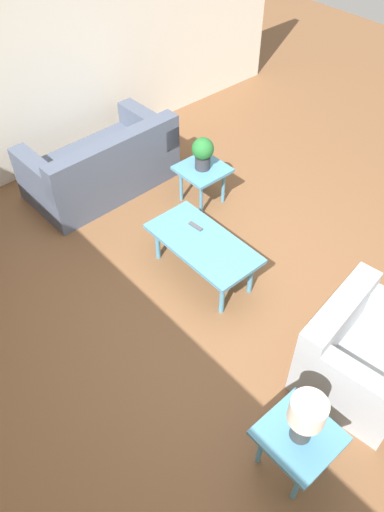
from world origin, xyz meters
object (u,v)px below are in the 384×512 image
(sofa, at_px, (103,166))
(coffee_table, at_px, (203,245))
(side_table_lamp, at_px, (298,439))
(side_table_plant, at_px, (202,173))
(potted_plant, at_px, (203,152))
(armchair, at_px, (360,354))
(table_lamp, at_px, (306,416))

(sofa, distance_m, coffee_table, 1.85)
(coffee_table, relative_size, side_table_lamp, 2.23)
(coffee_table, bearing_deg, sofa, -2.21)
(side_table_plant, relative_size, potted_plant, 1.37)
(sofa, xyz_separation_m, potted_plant, (-0.96, -0.71, 0.37))
(side_table_lamp, height_order, potted_plant, potted_plant)
(sofa, height_order, potted_plant, potted_plant)
(coffee_table, xyz_separation_m, side_table_plant, (0.88, -0.78, -0.00))
(coffee_table, height_order, potted_plant, potted_plant)
(armchair, relative_size, side_table_lamp, 2.07)
(side_table_lamp, bearing_deg, coffee_table, -22.99)
(potted_plant, bearing_deg, side_table_lamp, 150.11)
(coffee_table, bearing_deg, side_table_lamp, 157.01)
(potted_plant, bearing_deg, side_table_plant, 143.13)
(coffee_table, bearing_deg, table_lamp, 157.01)
(coffee_table, bearing_deg, armchair, -174.09)
(side_table_plant, xyz_separation_m, side_table_lamp, (-2.74, 1.58, 0.00))
(potted_plant, bearing_deg, table_lamp, 150.11)
(armchair, height_order, side_table_lamp, armchair)
(armchair, xyz_separation_m, side_table_lamp, (-0.15, 0.97, 0.09))
(armchair, distance_m, potted_plant, 2.69)
(armchair, xyz_separation_m, potted_plant, (2.59, -0.61, 0.37))
(sofa, distance_m, armchair, 3.56)
(sofa, height_order, side_table_plant, sofa)
(table_lamp, bearing_deg, armchair, -81.33)
(side_table_plant, distance_m, table_lamp, 3.18)
(sofa, distance_m, potted_plant, 1.26)
(side_table_lamp, distance_m, potted_plant, 3.17)
(sofa, xyz_separation_m, table_lamp, (-3.71, 0.86, 0.43))
(sofa, height_order, table_lamp, table_lamp)
(table_lamp, bearing_deg, side_table_plant, -29.89)
(coffee_table, relative_size, side_table_plant, 2.23)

